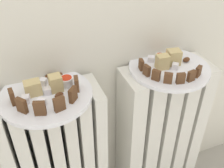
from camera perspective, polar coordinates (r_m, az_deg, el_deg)
name	(u,v)px	position (r m, az deg, el deg)	size (l,w,h in m)	color
radiator_left	(59,168)	(1.05, -11.17, -17.20)	(0.34, 0.15, 0.67)	silver
radiator_right	(159,138)	(1.15, 9.96, -11.21)	(0.34, 0.15, 0.67)	silver
plate_left	(46,95)	(0.81, -13.91, -2.31)	(0.28, 0.28, 0.01)	white
plate_right	(169,68)	(0.93, 12.09, 3.41)	(0.28, 0.28, 0.01)	white
dark_cake_slice_left_0	(12,97)	(0.79, -20.56, -2.61)	(0.03, 0.01, 0.04)	#56351E
dark_cake_slice_left_1	(22,106)	(0.75, -18.74, -4.38)	(0.03, 0.01, 0.04)	#56351E
dark_cake_slice_left_2	(40,108)	(0.72, -15.19, -5.04)	(0.03, 0.01, 0.04)	#56351E
dark_cake_slice_left_3	(59,104)	(0.73, -11.19, -4.22)	(0.03, 0.01, 0.04)	#56351E
dark_cake_slice_left_4	(73,95)	(0.75, -8.35, -2.26)	(0.03, 0.01, 0.04)	#56351E
dark_cake_slice_left_5	(77,84)	(0.79, -7.59, 0.02)	(0.03, 0.01, 0.04)	#56351E
marble_cake_slice_left_0	(56,83)	(0.80, -11.95, 0.23)	(0.04, 0.04, 0.05)	tan
marble_cake_slice_left_1	(33,88)	(0.80, -16.57, -0.81)	(0.05, 0.04, 0.04)	tan
turkish_delight_left_0	(48,91)	(0.80, -13.60, -1.43)	(0.02, 0.02, 0.02)	white
turkish_delight_left_1	(41,104)	(0.76, -14.91, -4.05)	(0.02, 0.02, 0.02)	white
turkish_delight_left_2	(43,82)	(0.84, -14.45, 0.47)	(0.02, 0.02, 0.02)	white
turkish_delight_left_3	(26,99)	(0.78, -17.95, -3.12)	(0.02, 0.02, 0.02)	white
medjool_date_left_0	(59,95)	(0.78, -11.24, -2.37)	(0.03, 0.02, 0.02)	#4C2814
medjool_date_left_1	(60,75)	(0.86, -11.03, 1.86)	(0.03, 0.02, 0.02)	#4C2814
medjool_date_left_2	(49,76)	(0.87, -13.28, 1.67)	(0.03, 0.02, 0.02)	#4C2814
jam_bowl_left	(66,81)	(0.82, -9.71, 0.70)	(0.04, 0.04, 0.03)	white
dark_cake_slice_right_0	(141,65)	(0.89, 6.27, 4.13)	(0.03, 0.01, 0.04)	#56351E
dark_cake_slice_right_1	(147,70)	(0.86, 7.42, 2.89)	(0.03, 0.01, 0.04)	#56351E
dark_cake_slice_right_2	(156,75)	(0.84, 9.40, 1.86)	(0.03, 0.01, 0.04)	#56351E
dark_cake_slice_right_3	(168,78)	(0.84, 11.90, 1.25)	(0.03, 0.01, 0.04)	#56351E
dark_cake_slice_right_4	(181,78)	(0.84, 14.46, 1.18)	(0.03, 0.01, 0.04)	#56351E
dark_cake_slice_right_5	(191,76)	(0.86, 16.60, 1.66)	(0.03, 0.01, 0.04)	#56351E
dark_cake_slice_right_6	(198,71)	(0.89, 17.96, 2.56)	(0.03, 0.01, 0.04)	#56351E
marble_cake_slice_right_0	(162,62)	(0.90, 10.74, 4.69)	(0.04, 0.03, 0.05)	tan
marble_cake_slice_right_1	(174,57)	(0.93, 13.02, 5.61)	(0.04, 0.04, 0.05)	tan
turkish_delight_right_0	(175,66)	(0.91, 13.34, 3.71)	(0.02, 0.02, 0.02)	white
turkish_delight_right_1	(151,59)	(0.94, 8.27, 5.33)	(0.02, 0.02, 0.02)	white
medjool_date_right_0	(186,60)	(0.97, 15.62, 5.06)	(0.03, 0.02, 0.01)	#4C2814
medjool_date_right_1	(179,54)	(1.00, 14.05, 6.27)	(0.03, 0.02, 0.02)	#4C2814
jam_bowl_right	(160,57)	(0.96, 10.30, 5.71)	(0.04, 0.04, 0.02)	white
fork	(61,83)	(0.84, -10.86, 0.15)	(0.06, 0.10, 0.00)	#B7B7BC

